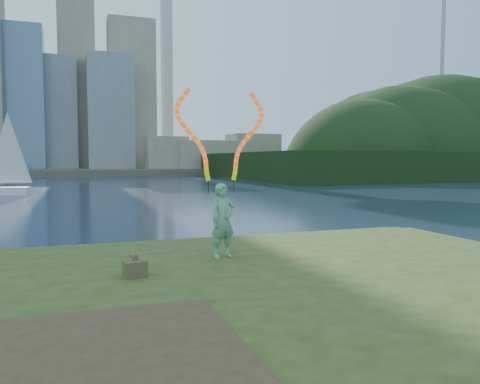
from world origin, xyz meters
name	(u,v)px	position (x,y,z in m)	size (l,w,h in m)	color
ground	(212,312)	(0.00, 0.00, 0.00)	(320.00, 320.00, 0.00)	#18243D
grassy_knoll	(253,338)	(0.00, -2.30, 0.34)	(20.00, 18.00, 0.80)	#344217
dirt_patch	(102,350)	(-2.20, -3.20, 0.81)	(3.20, 3.00, 0.02)	#47331E
far_shore	(89,171)	(0.00, 95.00, 0.60)	(320.00, 40.00, 1.20)	#504B3B
observation_tower	(166,4)	(18.00, 102.00, 39.11)	(10.00, 10.00, 58.00)	silver
wooded_hill	(437,175)	(59.57, 59.96, 0.16)	(78.00, 50.00, 63.00)	black
woman_with_ribbons	(222,195)	(0.63, 1.29, 2.20)	(2.00, 0.66, 4.04)	#147043
canvas_bag	(135,268)	(-1.45, 0.14, 0.96)	(0.46, 0.52, 0.40)	brown
sailboat	(0,179)	(-8.55, 35.00, 1.38)	(5.34, 2.21, 8.02)	white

